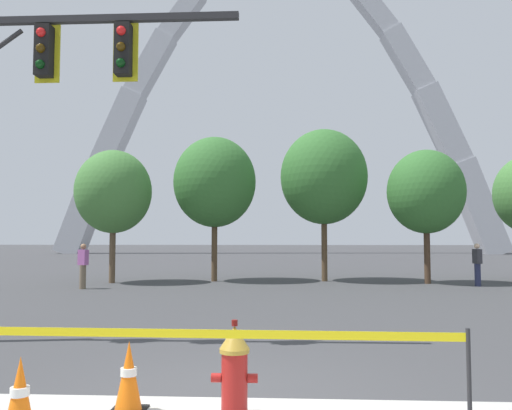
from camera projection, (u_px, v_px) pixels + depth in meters
ground_plane at (229, 399)px, 5.77m from camera, size 240.00×240.00×0.00m
fire_hydrant at (235, 373)px, 5.09m from camera, size 0.46×0.48×0.99m
caution_tape_barrier at (167, 358)px, 4.79m from camera, size 5.51×0.14×1.00m
traffic_cone_by_hydrant at (129, 377)px, 5.34m from camera, size 0.36×0.36×0.73m
traffic_cone_mid_sidewalk at (20, 398)px, 4.66m from camera, size 0.36×0.36×0.73m
monument_arch at (277, 112)px, 58.54m from camera, size 50.50×2.79×36.55m
tree_far_left at (113, 192)px, 20.70m from camera, size 3.05×3.05×5.34m
tree_left_mid at (215, 182)px, 21.54m from camera, size 3.44×3.44×6.03m
tree_center_left at (324, 177)px, 21.57m from camera, size 3.63×3.63×6.36m
tree_center_right at (426, 192)px, 20.39m from camera, size 3.03×3.03×5.30m
pedestrian_walking_left at (83, 266)px, 18.15m from camera, size 0.39×0.32×1.59m
pedestrian_standing_center at (477, 264)px, 19.12m from camera, size 0.27×0.38×1.59m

